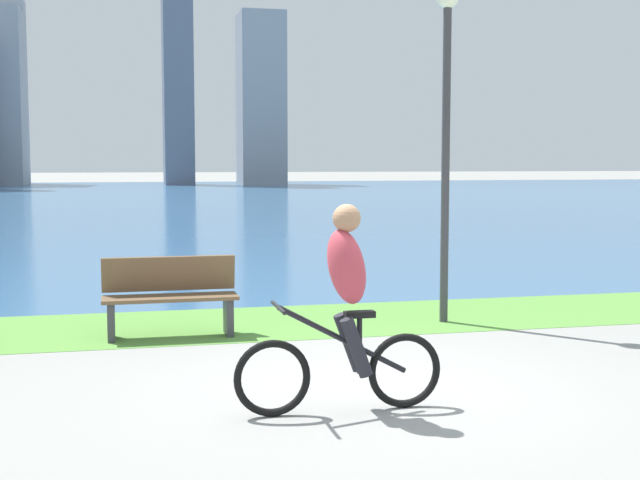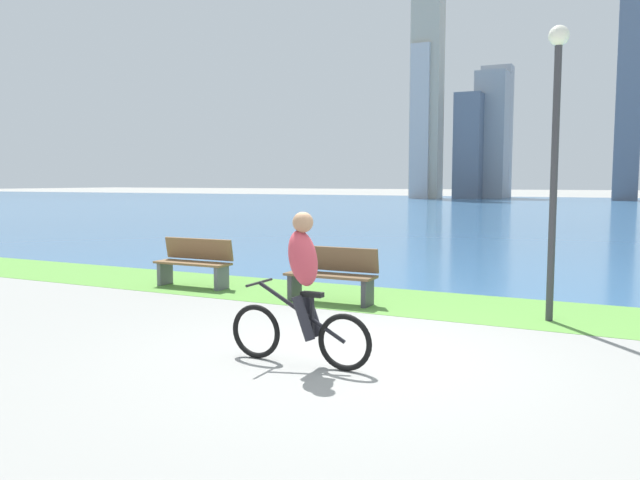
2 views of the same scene
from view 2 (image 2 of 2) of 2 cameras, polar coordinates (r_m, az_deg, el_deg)
name	(u,v)px [view 2 (image 2 of 2)]	position (r m, az deg, el deg)	size (l,w,h in m)	color
ground_plane	(354,356)	(7.16, 3.16, -10.53)	(300.00, 300.00, 0.00)	gray
grass_strip_bayside	(433,304)	(10.18, 10.35, -5.79)	(120.00, 2.25, 0.01)	#59933D
bay_water_surface	(579,210)	(47.10, 22.68, 2.58)	(300.00, 72.47, 0.00)	#386693
cyclist_lead	(302,289)	(6.63, -1.67, -4.48)	(1.68, 0.52, 1.65)	black
bench_near_path	(332,275)	(10.10, 1.07, -3.22)	(1.50, 0.47, 0.90)	brown
bench_far_along_path	(194,263)	(11.85, -11.44, -2.06)	(1.50, 0.47, 0.90)	brown
lamppost_tall	(556,131)	(9.25, 20.78, 9.29)	(0.28, 0.28, 4.07)	#38383D
city_skyline_far_shore	(526,114)	(74.07, 18.33, 10.91)	(31.35, 10.60, 26.94)	#B7B7BC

